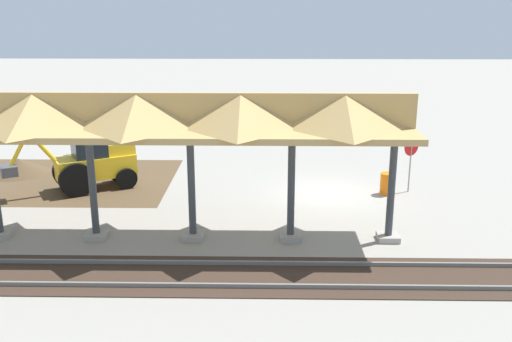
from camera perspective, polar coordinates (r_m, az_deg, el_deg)
ground_plane at (r=23.84m, az=7.10°, el=-2.22°), size 120.00×120.00×0.00m
dirt_work_zone at (r=26.86m, az=-19.27°, el=-0.88°), size 10.23×7.00×0.01m
platform_canopy at (r=18.81m, az=-16.60°, el=5.33°), size 20.69×3.20×4.90m
rail_tracks at (r=16.86m, az=9.73°, el=-10.37°), size 60.00×2.58×0.15m
stop_sign at (r=24.26m, az=15.24°, el=1.75°), size 0.66×0.42×2.31m
backhoe at (r=24.84m, az=-16.12°, el=1.06°), size 5.13×3.60×2.82m
dirt_mound at (r=28.60m, az=-22.52°, el=-0.21°), size 5.42×5.42×1.41m
traffic_barrel at (r=24.02m, az=12.97°, el=-1.25°), size 0.56×0.56×0.90m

